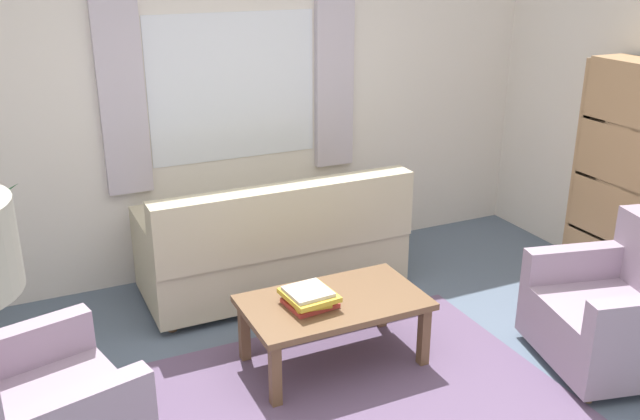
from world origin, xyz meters
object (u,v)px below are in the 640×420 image
Objects in this scene: armchair_right at (621,312)px; coffee_table at (334,308)px; bookshelf at (634,197)px; couch at (275,247)px; armchair_left at (28,419)px; book_stack_on_table at (309,297)px.

armchair_right is 1.76m from coffee_table.
coffee_table is 0.64× the size of bookshelf.
armchair_right is at bearing 131.28° from couch.
bookshelf is (0.71, 0.63, 0.43)m from armchair_right.
book_stack_on_table is (1.59, 0.31, 0.14)m from armchair_left.
coffee_table is (-1.59, 0.74, 0.03)m from armchair_right.
armchair_left is 3.38m from armchair_right.
armchair_left is at bearing -169.84° from coffee_table.
coffee_table is at bearing 1.89° from book_stack_on_table.
couch is 1.73× the size of coffee_table.
armchair_left is at bearing 92.88° from bookshelf.
bookshelf reaches higher than coffee_table.
armchair_right is 0.92× the size of coffee_table.
bookshelf is at bearing -2.44° from book_stack_on_table.
couch is at bearing -125.36° from armchair_right.
coffee_table is at bearing -101.54° from armchair_right.
armchair_left is (-1.79, -1.36, -0.01)m from couch.
armchair_left is 0.59× the size of bookshelf.
armchair_right is at bearing 131.41° from bookshelf.
couch is 1.04m from coffee_table.
couch is at bearing 79.29° from book_stack_on_table.
couch reaches higher than coffee_table.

